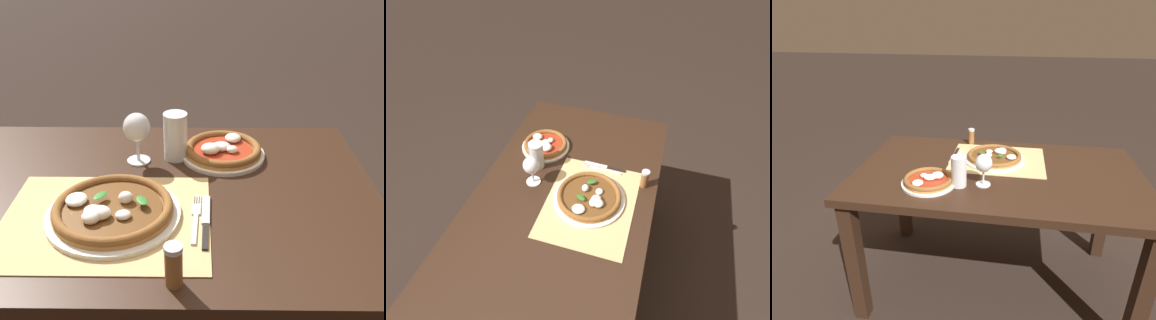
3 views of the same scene
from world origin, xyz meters
The scene contains 10 objects.
ground_plane centered at (0.00, 0.00, 0.00)m, with size 24.00×24.00×0.00m, color black.
dining_table centered at (0.00, 0.00, 0.64)m, with size 1.44×0.83×0.74m.
paper_placemat centered at (0.01, -0.13, 0.74)m, with size 0.51×0.40×0.00m, color tan.
pizza_near centered at (0.03, -0.12, 0.76)m, with size 0.33×0.33×0.05m.
pizza_far centered at (0.31, 0.20, 0.76)m, with size 0.25×0.25×0.05m.
wine_glass centered at (0.06, 0.17, 0.85)m, with size 0.08×0.08×0.16m.
pint_glass centered at (0.17, 0.19, 0.81)m, with size 0.07×0.07×0.15m.
fork centered at (0.23, -0.13, 0.75)m, with size 0.03×0.20×0.00m.
knife centered at (0.25, -0.14, 0.75)m, with size 0.02×0.22×0.01m.
pepper_shaker centered at (0.19, -0.35, 0.79)m, with size 0.04×0.04×0.10m.
Camera 3 is at (-0.07, 1.49, 1.46)m, focal length 30.00 mm.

